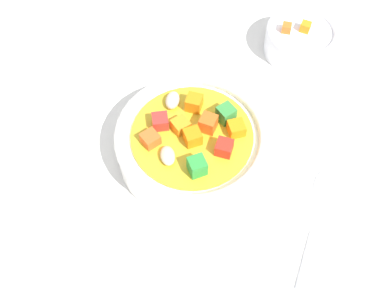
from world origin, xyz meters
The scene contains 4 objects.
ground_plane centered at (0.00, 0.00, -1.00)cm, with size 140.00×140.00×2.00cm, color silver.
soup_bowl_main centered at (0.00, 0.01, 2.67)cm, with size 17.45×17.45×6.24cm.
spoon centered at (15.76, 0.85, 0.44)cm, with size 5.45×19.97×0.99cm.
side_bowl_small centered at (3.27, 22.17, 2.12)cm, with size 9.61×9.61×4.73cm.
Camera 1 is at (15.64, -24.61, 47.42)cm, focal length 43.74 mm.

